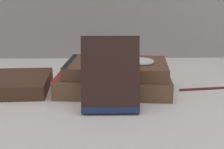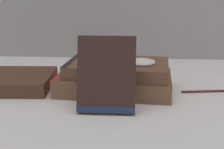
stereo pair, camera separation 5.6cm
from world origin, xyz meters
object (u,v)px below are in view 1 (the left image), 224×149
object	(u,v)px
book_flat_bottom	(111,82)
book_leaning_front	(110,77)
pocket_watch	(141,61)
fountain_pen	(206,88)
book_flat_top	(114,68)

from	to	relation	value
book_flat_bottom	book_leaning_front	world-z (taller)	book_leaning_front
pocket_watch	fountain_pen	world-z (taller)	pocket_watch
book_flat_top	pocket_watch	distance (m)	0.06
book_leaning_front	fountain_pen	bearing A→B (deg)	28.03
book_leaning_front	fountain_pen	xyz separation A→B (m)	(0.23, 0.12, -0.06)
book_flat_bottom	pocket_watch	world-z (taller)	pocket_watch
book_leaning_front	book_flat_bottom	bearing A→B (deg)	88.49
pocket_watch	book_flat_bottom	bearing A→B (deg)	171.92
fountain_pen	book_flat_top	bearing A→B (deg)	173.53
book_flat_bottom	fountain_pen	distance (m)	0.22
book_flat_bottom	fountain_pen	xyz separation A→B (m)	(0.22, 0.00, -0.02)
book_flat_bottom	book_leaning_front	xyz separation A→B (m)	(-0.00, -0.12, 0.05)
book_flat_top	pocket_watch	world-z (taller)	pocket_watch
book_flat_bottom	book_leaning_front	bearing A→B (deg)	-87.13
book_flat_bottom	book_leaning_front	size ratio (longest dim) A/B	1.83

